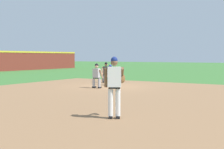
# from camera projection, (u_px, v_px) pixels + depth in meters

# --- Properties ---
(ground_plane) EXTENTS (160.00, 160.00, 0.00)m
(ground_plane) POSITION_uv_depth(u_px,v_px,m) (110.00, 86.00, 19.55)
(ground_plane) COLOR #3D7533
(infield_dirt_patch) EXTENTS (18.00, 18.00, 0.01)m
(infield_dirt_patch) POSITION_uv_depth(u_px,v_px,m) (111.00, 97.00, 14.44)
(infield_dirt_patch) COLOR #936B47
(infield_dirt_patch) RESTS_ON ground
(first_base_bag) EXTENTS (0.38, 0.38, 0.09)m
(first_base_bag) POSITION_uv_depth(u_px,v_px,m) (110.00, 86.00, 19.55)
(first_base_bag) COLOR white
(first_base_bag) RESTS_ON ground
(baseball) EXTENTS (0.07, 0.07, 0.07)m
(baseball) POSITION_uv_depth(u_px,v_px,m) (110.00, 90.00, 17.24)
(baseball) COLOR white
(baseball) RESTS_ON ground
(pitcher) EXTENTS (0.84, 0.57, 1.86)m
(pitcher) POSITION_uv_depth(u_px,v_px,m) (115.00, 83.00, 9.32)
(pitcher) COLOR black
(pitcher) RESTS_ON ground
(first_baseman) EXTENTS (0.81, 1.04, 1.34)m
(first_baseman) POSITION_uv_depth(u_px,v_px,m) (111.00, 74.00, 20.15)
(first_baseman) COLOR black
(first_baseman) RESTS_ON ground
(baserunner) EXTENTS (0.44, 0.60, 1.46)m
(baserunner) POSITION_uv_depth(u_px,v_px,m) (97.00, 75.00, 18.35)
(baserunner) COLOR black
(baserunner) RESTS_ON ground
(umpire) EXTENTS (0.64, 0.68, 1.46)m
(umpire) POSITION_uv_depth(u_px,v_px,m) (106.00, 72.00, 22.23)
(umpire) COLOR black
(umpire) RESTS_ON ground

